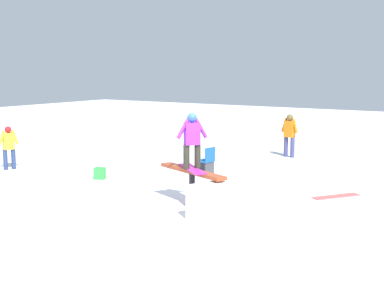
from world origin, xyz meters
TOP-DOWN VIEW (x-y plane):
  - ground_plane at (0.00, 0.00)m, footprint 60.00×60.00m
  - rail_feature at (0.00, 0.00)m, footprint 2.20×1.07m
  - snow_kicker_ramp at (-1.58, 0.61)m, footprint 2.22×2.05m
  - main_rider_on_rail at (0.00, 0.00)m, footprint 1.21×1.07m
  - bystander_orange at (0.82, -7.75)m, footprint 0.71×0.29m
  - bystander_yellow at (7.40, -0.66)m, footprint 0.33×0.61m
  - loose_snowboard_coral at (-2.56, -2.75)m, footprint 0.98×1.24m
  - loose_snowboard_white at (0.29, 4.70)m, footprint 1.39×0.89m
  - folding_chair at (1.55, -3.18)m, footprint 0.50×0.50m
  - backpack_on_snow at (3.94, -1.11)m, footprint 0.36×0.32m

SIDE VIEW (x-z plane):
  - ground_plane at x=0.00m, z-range 0.00..0.00m
  - loose_snowboard_coral at x=-2.56m, z-range 0.00..0.02m
  - loose_snowboard_white at x=0.29m, z-range 0.00..0.02m
  - backpack_on_snow at x=3.94m, z-range 0.00..0.34m
  - snow_kicker_ramp at x=-1.58m, z-range 0.00..0.76m
  - folding_chair at x=1.55m, z-range -0.03..0.85m
  - rail_feature at x=0.00m, z-range 0.30..1.18m
  - bystander_yellow at x=7.40m, z-range 0.08..1.47m
  - bystander_orange at x=0.82m, z-range 0.09..1.65m
  - main_rider_on_rail at x=0.00m, z-range 0.88..2.21m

